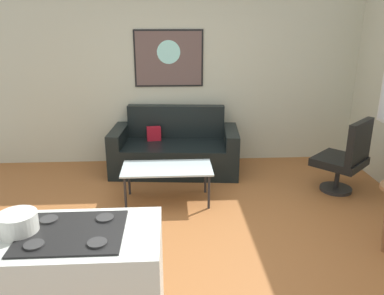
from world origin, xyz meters
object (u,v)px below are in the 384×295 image
mixing_bowl (18,224)px  couch (175,151)px  coffee_table (167,170)px  armchair (346,157)px  wall_painting (169,58)px

mixing_bowl → couch: bearing=73.7°
coffee_table → armchair: (2.23, 0.12, 0.07)m
coffee_table → mixing_bowl: bearing=-110.5°
armchair → mixing_bowl: size_ratio=4.30×
coffee_table → wall_painting: bearing=88.3°
coffee_table → mixing_bowl: size_ratio=4.76×
mixing_bowl → armchair: bearing=37.7°
couch → wall_painting: size_ratio=1.85×
wall_painting → coffee_table: bearing=-91.7°
mixing_bowl → wall_painting: size_ratio=0.22×
coffee_table → wall_painting: size_ratio=1.07×
mixing_bowl → wall_painting: bearing=76.5°
mixing_bowl → wall_painting: (0.89, 3.68, 0.57)m
armchair → wall_painting: 2.77m
couch → mixing_bowl: bearing=-106.3°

